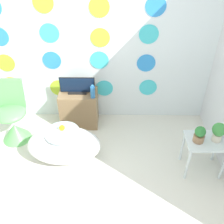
{
  "coord_description": "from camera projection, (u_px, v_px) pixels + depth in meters",
  "views": [
    {
      "loc": [
        0.53,
        -1.66,
        2.6
      ],
      "look_at": [
        0.5,
        0.82,
        0.72
      ],
      "focal_mm": 42.0,
      "sensor_mm": 36.0,
      "label": 1
    }
  ],
  "objects": [
    {
      "name": "tv",
      "position": [
        77.0,
        86.0,
        3.69
      ],
      "size": [
        0.5,
        0.12,
        0.24
      ],
      "color": "black",
      "rests_on": "tv_cabinet"
    },
    {
      "name": "ground_plane",
      "position": [
        66.0,
        208.0,
        2.9
      ],
      "size": [
        12.0,
        12.0,
        0.0
      ],
      "primitive_type": "plane",
      "color": "silver"
    },
    {
      "name": "potted_plant_right",
      "position": [
        219.0,
        131.0,
        2.97
      ],
      "size": [
        0.16,
        0.16,
        0.24
      ],
      "color": "beige",
      "rests_on": "side_table"
    },
    {
      "name": "wall_back_dotted",
      "position": [
        76.0,
        37.0,
        3.49
      ],
      "size": [
        4.81,
        0.05,
        2.6
      ],
      "color": "white",
      "rests_on": "ground_plane"
    },
    {
      "name": "potted_plant_left",
      "position": [
        200.0,
        134.0,
        2.98
      ],
      "size": [
        0.13,
        0.13,
        0.21
      ],
      "color": "#8C6B4C",
      "rests_on": "side_table"
    },
    {
      "name": "tv_cabinet",
      "position": [
        79.0,
        108.0,
        3.92
      ],
      "size": [
        0.55,
        0.36,
        0.56
      ],
      "color": "#8E704C",
      "rests_on": "ground_plane"
    },
    {
      "name": "vase",
      "position": [
        93.0,
        92.0,
        3.59
      ],
      "size": [
        0.07,
        0.07,
        0.2
      ],
      "color": "#2D72B7",
      "rests_on": "tv_cabinet"
    },
    {
      "name": "bathtub",
      "position": [
        64.0,
        145.0,
        3.35
      ],
      "size": [
        0.94,
        0.53,
        0.47
      ],
      "color": "white",
      "rests_on": "ground_plane"
    },
    {
      "name": "chair",
      "position": [
        13.0,
        122.0,
        3.64
      ],
      "size": [
        0.42,
        0.42,
        0.88
      ],
      "color": "#66C166",
      "rests_on": "ground_plane"
    },
    {
      "name": "side_table",
      "position": [
        205.0,
        146.0,
        3.11
      ],
      "size": [
        0.47,
        0.36,
        0.49
      ],
      "color": "silver",
      "rests_on": "ground_plane"
    },
    {
      "name": "rubber_duck",
      "position": [
        62.0,
        128.0,
        3.2
      ],
      "size": [
        0.07,
        0.08,
        0.08
      ],
      "color": "yellow",
      "rests_on": "bathtub"
    }
  ]
}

